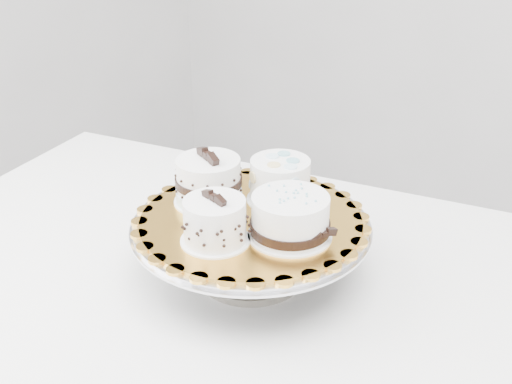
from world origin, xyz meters
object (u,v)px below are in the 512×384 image
Objects in this scene: table at (247,326)px; cake_stand at (251,239)px; cake_board at (251,220)px; cake_banded at (209,183)px; cake_swirl at (215,222)px; cake_dots at (280,180)px; cake_ribbon at (291,218)px.

table is 3.90× the size of cake_stand.
cake_banded is at bearing 177.16° from cake_board.
cake_banded is (-0.09, 0.09, 0.00)m from cake_swirl.
cake_stand is at bearing -67.44° from cake_dots.
cake_dots is at bearing 88.86° from cake_stand.
cake_stand is 2.78× the size of cake_banded.
cake_banded is 0.95× the size of cake_ribbon.
cake_dots is (0.00, 0.08, 0.04)m from cake_board.
cake_stand is at bearing 0.00° from cake_board.
table is 0.24m from cake_banded.
table is at bearing 79.98° from cake_swirl.
cake_dots is at bearing 87.30° from table.
cake_ribbon is at bearing 13.64° from table.
cake_board is (-0.00, 0.00, 0.03)m from cake_stand.
cake_board is at bearing 105.86° from table.
cake_swirl is 0.76× the size of cake_ribbon.
cake_ribbon is (0.17, -0.01, -0.00)m from cake_banded.
cake_banded reaches higher than cake_ribbon.
cake_ribbon is (0.08, 0.08, -0.00)m from cake_swirl.
cake_swirl reaches higher than cake_stand.
cake_ribbon is (0.06, 0.03, 0.20)m from table.
cake_ribbon is at bearing -6.52° from cake_stand.
table is 0.21m from cake_ribbon.
cake_swirl reaches higher than cake_ribbon.
cake_swirl is 0.80× the size of cake_banded.
cake_stand is 0.03m from cake_board.
cake_stand is at bearing -168.41° from cake_ribbon.
cake_board is (-0.02, 0.04, 0.17)m from table.
cake_board is at bearing 180.00° from cake_stand.
cake_swirl reaches higher than cake_board.
table is 0.24m from cake_dots.
cake_board is at bearing 20.74° from cake_banded.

